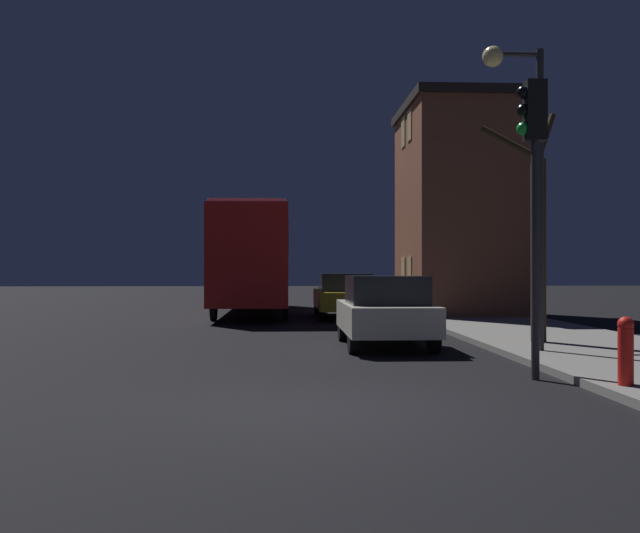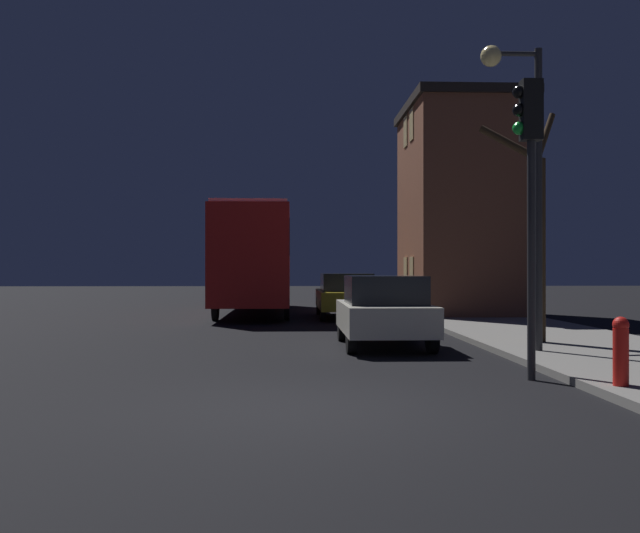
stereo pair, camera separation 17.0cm
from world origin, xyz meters
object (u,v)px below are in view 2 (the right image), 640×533
Objects in this scene: fire_hydrant at (621,349)px; bare_tree at (536,234)px; car_near_lane at (384,310)px; car_mid_lane at (346,294)px; traffic_light at (529,165)px; streetlamp at (522,145)px; bus at (257,253)px.

bare_tree is at bearing 81.45° from fire_hydrant.
car_near_lane is 8.98m from car_mid_lane.
car_near_lane is (-1.57, 4.55, -2.41)m from traffic_light.
car_mid_lane is at bearing 97.09° from traffic_light.
fire_hydrant is at bearing -59.11° from traffic_light.
car_near_lane reaches higher than fire_hydrant.
car_near_lane is (-2.35, 1.83, -3.19)m from streetlamp.
bus is (-5.59, 13.41, -1.74)m from streetlamp.
traffic_light is at bearing -106.01° from streetlamp.
bare_tree reaches higher than car_mid_lane.
car_near_lane is at bearing -74.39° from bus.
traffic_light is 0.93× the size of car_mid_lane.
traffic_light is 1.17× the size of car_near_lane.
bare_tree is at bearing 69.46° from traffic_light.
car_mid_lane is at bearing -39.79° from bus.
streetlamp is 5.24m from fire_hydrant.
bare_tree is 5.38× the size of fire_hydrant.
fire_hydrant is at bearing -68.15° from car_near_lane.
streetlamp reaches higher than bare_tree.
car_near_lane is 6.30m from fire_hydrant.
bare_tree is 9.92m from car_mid_lane.
traffic_light is at bearing -110.54° from bare_tree.
bare_tree is (0.83, 1.59, -1.58)m from streetlamp.
car_mid_lane reaches higher than fire_hydrant.
bare_tree reaches higher than traffic_light.
streetlamp is 11.53m from car_mid_lane.
car_near_lane is at bearing 109.03° from traffic_light.
car_mid_lane is 15.03m from fire_hydrant.
bare_tree is at bearing 62.29° from streetlamp.
streetlamp is at bearing 73.99° from traffic_light.
traffic_light is 3.00m from fire_hydrant.
traffic_light is 4.67m from bare_tree.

